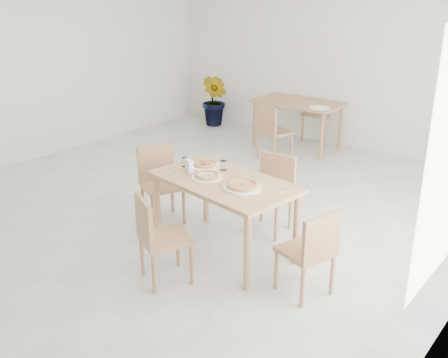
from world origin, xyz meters
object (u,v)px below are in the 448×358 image
Objects in this scene: pizza_margherita at (242,185)px; plate_margherita at (242,187)px; napkin_holder at (189,167)px; second_table at (298,107)px; chair_back_s at (272,129)px; potted_plant at (215,100)px; main_table at (224,189)px; plate_pepperoni at (204,166)px; plate_empty at (320,107)px; tumbler_a at (224,165)px; tumbler_b at (185,162)px; pizza_mushroom at (207,175)px; chair_south at (157,234)px; chair_west at (160,178)px; chair_back_n at (321,108)px; chair_east at (312,248)px; pizza_pepperoni at (204,163)px; plate_mushroom at (207,178)px; chair_north at (273,187)px.

plate_margherita is at bearing 90.00° from pizza_margherita.
napkin_holder reaches higher than second_table.
potted_plant reaches higher than chair_back_s.
napkin_holder is at bearing -162.57° from main_table.
chair_back_s reaches higher than plate_pepperoni.
plate_empty is (-0.95, 3.16, -0.02)m from pizza_margherita.
tumbler_a is at bearing 147.28° from plate_margherita.
tumbler_b is at bearing -143.44° from plate_pepperoni.
pizza_mushroom is at bearing -145.68° from main_table.
pizza_mushroom is (-0.03, 0.70, 0.32)m from chair_south.
chair_back_s reaches higher than main_table.
chair_west is 3.83m from chair_back_n.
plate_margherita is 3.85× the size of tumbler_b.
pizza_pepperoni is at bearing -85.36° from chair_east.
tumbler_b is 0.66× the size of napkin_holder.
chair_south reaches higher than plate_mushroom.
plate_empty is at bearing -54.93° from chair_south.
pizza_margherita and pizza_mushroom have the same top height.
potted_plant is (-2.86, 3.63, -0.30)m from plate_mushroom.
chair_east is 1.46m from napkin_holder.
potted_plant is at bearing 130.57° from chair_north.
plate_pepperoni is 1.13× the size of pizza_pepperoni.
pizza_pepperoni is at bearing 122.84° from chair_back_s.
chair_south is 2.78× the size of plate_mushroom.
plate_pepperoni is 0.33× the size of potted_plant.
plate_empty is (0.47, 0.52, 0.28)m from chair_back_s.
plate_pepperoni is (-0.64, 0.23, 0.00)m from plate_margherita.
chair_south is at bearing -110.41° from chair_west.
potted_plant reaches higher than chair_back_n.
tumbler_b is at bearing -77.05° from chair_west.
plate_pepperoni is 0.37× the size of chair_back_s.
potted_plant is (-2.86, 3.63, -0.32)m from pizza_mushroom.
chair_south is 0.87× the size of potted_plant.
plate_margherita is at bearing -91.11° from chair_south.
tumbler_b is (-0.15, -0.11, 0.04)m from plate_pepperoni.
pizza_margherita is (1.28, -0.23, 0.31)m from chair_west.
potted_plant reaches higher than tumbler_b.
chair_south reaches higher than plate_empty.
chair_north reaches higher than plate_pepperoni.
pizza_mushroom is at bearing -45.56° from plate_pepperoni.
pizza_mushroom is (0.00, 0.00, 0.02)m from plate_mushroom.
plate_margherita is at bearing -19.85° from plate_pepperoni.
chair_east is at bearing -125.19° from chair_south.
second_table is 1.61× the size of chair_back_s.
main_table is 4.16m from chair_back_n.
chair_back_s is (-1.00, 2.36, -0.32)m from tumbler_a.
chair_east is 1.23m from pizza_mushroom.
plate_margherita is at bearing 1.33° from plate_mushroom.
chair_west is at bearing -160.10° from chair_north.
tumbler_b is (0.48, -0.11, 0.32)m from chair_west.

